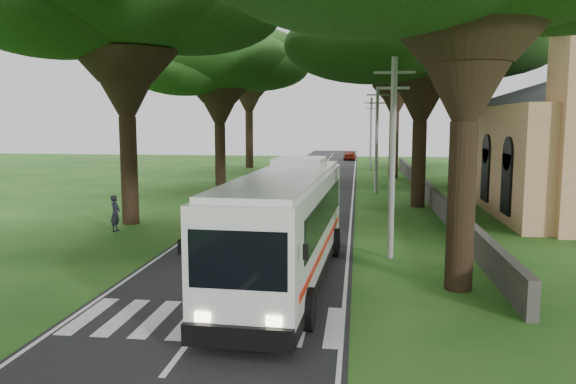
# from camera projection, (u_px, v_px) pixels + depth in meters

# --- Properties ---
(ground) EXTENTS (140.00, 140.00, 0.00)m
(ground) POSITION_uv_depth(u_px,v_px,m) (222.00, 299.00, 17.54)
(ground) COLOR #174D16
(ground) RESTS_ON ground
(road) EXTENTS (8.00, 120.00, 0.04)m
(road) POSITION_uv_depth(u_px,v_px,m) (302.00, 194.00, 42.14)
(road) COLOR black
(road) RESTS_ON ground
(crosswalk) EXTENTS (8.00, 3.00, 0.01)m
(crosswalk) POSITION_uv_depth(u_px,v_px,m) (205.00, 322.00, 15.58)
(crosswalk) COLOR silver
(crosswalk) RESTS_ON ground
(property_wall) EXTENTS (0.35, 50.00, 1.20)m
(property_wall) POSITION_uv_depth(u_px,v_px,m) (426.00, 190.00, 39.97)
(property_wall) COLOR #383533
(property_wall) RESTS_ON ground
(church) EXTENTS (14.00, 24.00, 11.60)m
(church) POSITION_uv_depth(u_px,v_px,m) (574.00, 130.00, 35.91)
(church) COLOR tan
(church) RESTS_ON ground
(pole_near) EXTENTS (1.60, 0.24, 8.00)m
(pole_near) POSITION_uv_depth(u_px,v_px,m) (392.00, 155.00, 22.23)
(pole_near) COLOR gray
(pole_near) RESTS_ON ground
(pole_mid) EXTENTS (1.60, 0.24, 8.00)m
(pole_mid) POSITION_uv_depth(u_px,v_px,m) (377.00, 138.00, 41.92)
(pole_mid) COLOR gray
(pole_mid) RESTS_ON ground
(pole_far) EXTENTS (1.60, 0.24, 8.00)m
(pole_far) POSITION_uv_depth(u_px,v_px,m) (371.00, 132.00, 61.60)
(pole_far) COLOR gray
(pole_far) RESTS_ON ground
(tree_l_mida) EXTENTS (13.35, 13.35, 14.54)m
(tree_l_mida) POSITION_uv_depth(u_px,v_px,m) (123.00, 3.00, 28.86)
(tree_l_mida) COLOR black
(tree_l_mida) RESTS_ON ground
(tree_l_midb) EXTENTS (12.42, 12.42, 13.13)m
(tree_l_midb) POSITION_uv_depth(u_px,v_px,m) (219.00, 62.00, 46.67)
(tree_l_midb) COLOR black
(tree_l_midb) RESTS_ON ground
(tree_l_far) EXTENTS (12.48, 12.48, 16.01)m
(tree_l_far) POSITION_uv_depth(u_px,v_px,m) (249.00, 53.00, 64.15)
(tree_l_far) COLOR black
(tree_l_far) RESTS_ON ground
(tree_r_mida) EXTENTS (15.34, 15.34, 14.37)m
(tree_r_mida) POSITION_uv_depth(u_px,v_px,m) (423.00, 31.00, 34.83)
(tree_r_mida) COLOR black
(tree_r_mida) RESTS_ON ground
(tree_r_midb) EXTENTS (13.93, 13.93, 15.68)m
(tree_r_midb) POSITION_uv_depth(u_px,v_px,m) (396.00, 44.00, 52.41)
(tree_r_midb) COLOR black
(tree_r_midb) RESTS_ON ground
(tree_r_far) EXTENTS (13.44, 13.44, 16.00)m
(tree_r_far) POSITION_uv_depth(u_px,v_px,m) (395.00, 60.00, 69.94)
(tree_r_far) COLOR black
(tree_r_far) RESTS_ON ground
(coach_bus) EXTENTS (3.45, 12.90, 3.77)m
(coach_bus) POSITION_uv_depth(u_px,v_px,m) (286.00, 224.00, 19.11)
(coach_bus) COLOR silver
(coach_bus) RESTS_ON ground
(distant_car_a) EXTENTS (1.88, 4.04, 1.34)m
(distant_car_a) POSITION_uv_depth(u_px,v_px,m) (292.00, 166.00, 59.42)
(distant_car_a) COLOR #AEAEB3
(distant_car_a) RESTS_ON road
(distant_car_c) EXTENTS (1.76, 4.25, 1.23)m
(distant_car_c) POSITION_uv_depth(u_px,v_px,m) (350.00, 155.00, 77.89)
(distant_car_c) COLOR maroon
(distant_car_c) RESTS_ON road
(pedestrian) EXTENTS (0.46, 0.68, 1.83)m
(pedestrian) POSITION_uv_depth(u_px,v_px,m) (115.00, 213.00, 28.08)
(pedestrian) COLOR black
(pedestrian) RESTS_ON ground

